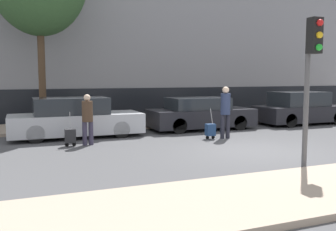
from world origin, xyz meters
name	(u,v)px	position (x,y,z in m)	size (l,w,h in m)	color
ground_plane	(254,151)	(0.00, 0.00, 0.00)	(80.00, 80.00, 0.00)	#4C4C4F
sidewalk_far	(166,122)	(0.00, 7.00, 0.06)	(28.00, 3.00, 0.12)	tan
building_facade	(143,18)	(0.00, 10.38, 5.33)	(28.00, 2.42, 10.70)	gray
parked_car_0	(75,119)	(-4.50, 4.54, 0.67)	(4.65, 1.79, 1.43)	#B7BABF
parked_car_1	(200,114)	(0.59, 4.66, 0.63)	(4.34, 1.77, 1.32)	black
parked_car_2	(301,109)	(5.70, 4.54, 0.69)	(4.26, 1.86, 1.49)	black
pedestrian_left	(87,117)	(-4.36, 2.77, 0.92)	(0.35, 0.34, 1.62)	#383347
trolley_left	(70,136)	(-4.91, 2.74, 0.33)	(0.34, 0.29, 1.08)	#262628
pedestrian_right	(225,109)	(0.37, 2.27, 1.05)	(0.35, 0.34, 1.83)	#23232D
trolley_right	(210,130)	(-0.18, 2.35, 0.32)	(0.34, 0.29, 1.07)	navy
traffic_light	(311,62)	(-0.15, -2.36, 2.50)	(0.28, 0.47, 3.49)	#515154
parked_bicycle	(195,111)	(1.69, 7.39, 0.49)	(1.77, 0.06, 0.96)	black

